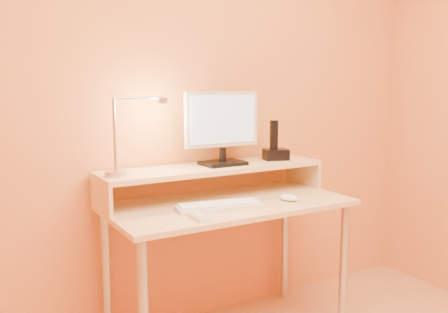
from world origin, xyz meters
TOP-DOWN VIEW (x-y plane):
  - wall_back at (0.00, 1.50)m, footprint 3.00×0.04m
  - desk_leg_fr at (0.55, 0.93)m, footprint 0.04×0.04m
  - desk_leg_bl at (-0.55, 1.43)m, footprint 0.04×0.04m
  - desk_leg_br at (0.55, 1.43)m, footprint 0.04×0.04m
  - desk_lower at (0.00, 1.18)m, footprint 1.20×0.60m
  - shelf_riser_left at (-0.59, 1.33)m, footprint 0.02×0.30m
  - shelf_riser_right at (0.59, 1.33)m, footprint 0.02×0.30m
  - desk_shelf at (0.00, 1.33)m, footprint 1.20×0.30m
  - monitor_foot at (0.06, 1.33)m, footprint 0.22×0.16m
  - monitor_neck at (0.06, 1.33)m, footprint 0.04×0.04m
  - monitor_panel at (0.06, 1.34)m, footprint 0.42×0.04m
  - monitor_back at (0.06, 1.36)m, footprint 0.37×0.01m
  - monitor_screen at (0.06, 1.32)m, footprint 0.38×0.00m
  - lamp_base at (-0.53, 1.30)m, footprint 0.10×0.10m
  - lamp_post at (-0.53, 1.30)m, footprint 0.01×0.01m
  - lamp_arm at (-0.41, 1.30)m, footprint 0.24×0.01m
  - lamp_head at (-0.29, 1.30)m, footprint 0.04×0.04m
  - lamp_bulb at (-0.29, 1.30)m, footprint 0.03×0.03m
  - phone_dock at (0.40, 1.33)m, footprint 0.15×0.13m
  - phone_handset at (0.38, 1.33)m, footprint 0.05×0.04m
  - phone_led at (0.44, 1.28)m, footprint 0.01×0.00m
  - keyboard at (-0.11, 1.08)m, footprint 0.42×0.20m
  - mouse at (0.27, 1.04)m, footprint 0.09×0.11m
  - remote_control at (-0.27, 1.00)m, footprint 0.06×0.20m

SIDE VIEW (x-z plane):
  - desk_leg_fr at x=0.55m, z-range 0.00..0.69m
  - desk_leg_bl at x=-0.55m, z-range 0.00..0.69m
  - desk_leg_br at x=0.55m, z-range 0.00..0.69m
  - desk_lower at x=0.00m, z-range 0.70..0.72m
  - remote_control at x=-0.27m, z-range 0.72..0.74m
  - keyboard at x=-0.11m, z-range 0.72..0.74m
  - mouse at x=0.27m, z-range 0.72..0.75m
  - shelf_riser_left at x=-0.59m, z-range 0.72..0.85m
  - shelf_riser_right at x=0.59m, z-range 0.72..0.85m
  - desk_shelf at x=0.00m, z-range 0.86..0.88m
  - monitor_foot at x=0.06m, z-range 0.88..0.90m
  - lamp_base at x=-0.53m, z-range 0.88..0.90m
  - phone_dock at x=0.40m, z-range 0.88..0.94m
  - phone_led at x=0.44m, z-range 0.89..0.93m
  - monitor_neck at x=0.06m, z-range 0.90..0.97m
  - phone_handset at x=0.38m, z-range 0.94..1.10m
  - lamp_post at x=-0.53m, z-range 0.91..1.24m
  - monitor_panel at x=0.06m, z-range 0.98..1.26m
  - monitor_back at x=0.06m, z-range 1.00..1.24m
  - monitor_screen at x=0.06m, z-range 0.99..1.24m
  - lamp_bulb at x=-0.29m, z-range 1.20..1.21m
  - lamp_head at x=-0.29m, z-range 1.21..1.24m
  - lamp_arm at x=-0.41m, z-range 1.23..1.24m
  - wall_back at x=0.00m, z-range 0.00..2.50m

